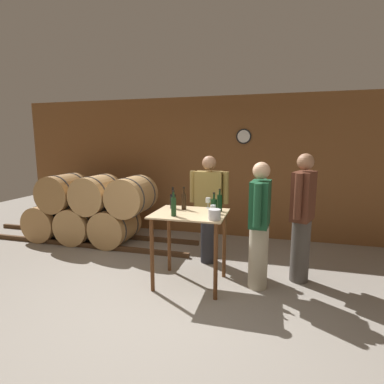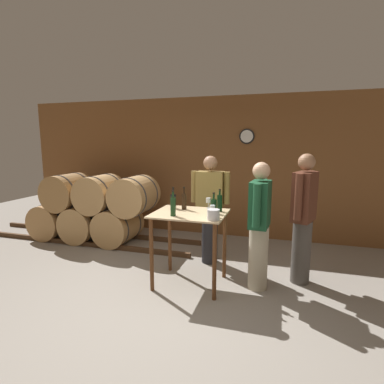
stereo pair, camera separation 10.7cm
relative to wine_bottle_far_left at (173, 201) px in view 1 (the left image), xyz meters
The scene contains 15 objects.
ground_plane 1.35m from the wine_bottle_far_left, 78.03° to the right, with size 14.00×14.00×0.00m, color gray.
back_wall 2.07m from the wine_bottle_far_left, 85.10° to the left, with size 8.40×0.08×2.70m.
barrel_rack 2.24m from the wine_bottle_far_left, 153.88° to the left, with size 4.36×0.78×1.26m.
tasting_table 0.46m from the wine_bottle_far_left, 32.15° to the right, with size 0.91×0.75×0.95m.
wine_bottle_far_left is the anchor object (origin of this frame).
wine_bottle_left 0.42m from the wine_bottle_far_left, 70.08° to the right, with size 0.06×0.06×0.32m.
wine_bottle_center 0.16m from the wine_bottle_far_left, ahead, with size 0.06×0.06×0.31m.
wine_bottle_right 0.60m from the wine_bottle_far_left, 11.99° to the right, with size 0.08×0.08×0.26m.
wine_bottle_far_right 0.63m from the wine_bottle_far_left, ahead, with size 0.07×0.07×0.29m.
wine_glass_near_left 0.47m from the wine_bottle_far_left, 17.43° to the left, with size 0.06×0.06×0.14m.
wine_glass_near_center 0.67m from the wine_bottle_far_left, 25.21° to the right, with size 0.07×0.07×0.14m.
ice_bucket 0.79m from the wine_bottle_far_left, 34.21° to the right, with size 0.14×0.14×0.12m.
person_host 1.17m from the wine_bottle_far_left, ahead, with size 0.25×0.59×1.60m.
person_visitor_with_scarf 1.70m from the wine_bottle_far_left, ahead, with size 0.34×0.56×1.70m.
person_visitor_bearded 0.73m from the wine_bottle_far_left, 58.33° to the left, with size 0.59×0.24×1.64m.
Camera 1 is at (1.11, -2.92, 1.84)m, focal length 28.00 mm.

